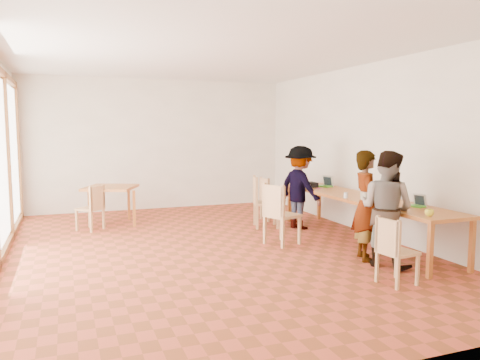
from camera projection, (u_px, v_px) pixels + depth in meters
name	position (u px, v px, depth m)	size (l,w,h in m)	color
ground	(208.00, 249.00, 7.30)	(8.00, 8.00, 0.00)	#AD422A
wall_back	(158.00, 144.00, 10.86)	(6.00, 0.10, 3.00)	white
wall_front	(364.00, 178.00, 3.41)	(6.00, 0.10, 3.00)	white
wall_right	(372.00, 149.00, 8.18)	(0.10, 8.00, 3.00)	white
ceiling	(207.00, 51.00, 6.97)	(6.00, 8.00, 0.04)	white
communal_table	(361.00, 200.00, 7.68)	(0.80, 4.00, 0.75)	#B05B27
side_table	(111.00, 190.00, 9.08)	(0.90, 0.90, 0.75)	#B05B27
chair_near	(393.00, 244.00, 5.54)	(0.43, 0.43, 0.44)	tan
chair_mid	(278.00, 208.00, 7.45)	(0.60, 0.60, 0.53)	tan
chair_far	(261.00, 196.00, 8.83)	(0.56, 0.56, 0.51)	tan
chair_empty	(268.00, 194.00, 9.49)	(0.42, 0.42, 0.46)	tan
chair_spare	(94.00, 203.00, 8.55)	(0.55, 0.55, 0.44)	tan
person_near	(366.00, 205.00, 6.62)	(0.57, 0.37, 1.56)	gray
person_mid	(386.00, 209.00, 6.30)	(0.76, 0.60, 1.57)	gray
person_far	(300.00, 187.00, 8.70)	(1.00, 0.57, 1.55)	gray
laptop_near	(418.00, 203.00, 6.70)	(0.23, 0.25, 0.18)	green
laptop_mid	(377.00, 196.00, 7.42)	(0.20, 0.23, 0.18)	green
laptop_far	(326.00, 184.00, 9.01)	(0.29, 0.31, 0.21)	green
yellow_mug	(429.00, 213.00, 5.97)	(0.11, 0.11, 0.09)	yellow
green_bottle	(298.00, 178.00, 9.33)	(0.07, 0.07, 0.28)	#106210
clear_glass	(346.00, 195.00, 7.52)	(0.07, 0.07, 0.09)	silver
condiment_cup	(311.00, 186.00, 8.89)	(0.08, 0.08, 0.06)	white
pink_phone	(318.00, 189.00, 8.67)	(0.05, 0.10, 0.01)	#B82959
black_pouch	(312.00, 185.00, 8.98)	(0.16, 0.26, 0.09)	black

